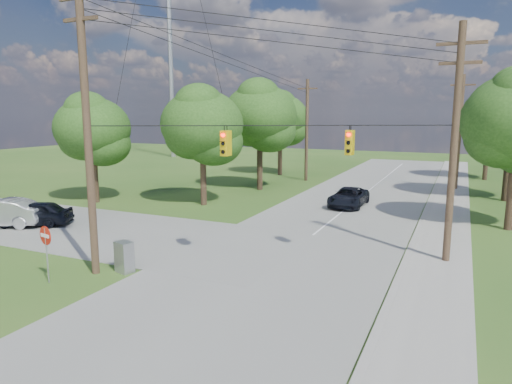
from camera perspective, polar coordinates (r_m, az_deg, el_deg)
The scene contains 20 objects.
ground at distance 17.80m, azimuth -9.22°, elevation -12.43°, with size 140.00×140.00×0.00m, color #2B521B.
main_road at distance 21.10m, azimuth 3.02°, elevation -8.68°, with size 10.00×100.00×0.03m, color gray.
sidewalk_east at distance 19.81m, azimuth 21.70°, elevation -10.50°, with size 2.60×100.00×0.12m, color #9E9B94.
pole_sw at distance 19.74m, azimuth -20.38°, elevation 7.83°, with size 2.00×0.32×12.00m.
pole_ne at distance 21.69m, azimuth 23.55°, elevation 5.74°, with size 2.00×0.32×10.50m.
pole_north_e at distance 43.69m, azimuth 24.09°, elevation 6.89°, with size 2.00×0.32×10.00m.
pole_north_w at distance 45.95m, azimuth 6.36°, elevation 7.78°, with size 2.00×0.32×10.00m.
power_lines at distance 26.48m, azimuth 7.52°, elevation 15.04°, with size 13.93×29.62×4.93m.
traffic_signals at distance 19.32m, azimuth 4.09°, elevation 6.21°, with size 4.91×3.27×1.05m.
radio_mast at distance 74.23m, azimuth -10.83°, elevation 21.92°, with size 0.70×0.70×45.00m, color gray.
tree_w_near at distance 33.46m, azimuth -6.73°, elevation 8.40°, with size 6.00×6.00×8.40m.
tree_w_mid at distance 40.10m, azimuth 0.48°, elevation 9.63°, with size 6.40×6.40×9.22m.
tree_w_far at distance 50.10m, azimuth 3.06°, elevation 9.27°, with size 6.00×6.00×8.73m.
tree_e_far at distance 51.71m, azimuth 27.15°, elevation 7.87°, with size 5.80×5.80×8.32m.
tree_cross_n at distance 36.37m, azimuth -19.77°, elevation 7.49°, with size 5.60×5.60×7.91m.
car_cross_dark at distance 30.47m, azimuth -25.98°, elevation -2.42°, with size 1.75×4.36×1.48m, color black.
car_cross_silver at distance 31.11m, azimuth -29.29°, elevation -2.29°, with size 1.75×5.01×1.65m, color #A5A6AC.
car_main_north at distance 33.78m, azimuth 11.50°, elevation -0.63°, with size 2.23×4.84×1.34m, color black.
control_cabinet at distance 20.37m, azimuth -16.14°, elevation -7.81°, with size 0.74×0.53×1.34m, color gray.
do_not_enter_sign at distance 19.92m, azimuth -24.79°, elevation -5.64°, with size 0.77×0.20×2.34m.
Camera 1 is at (9.25, -13.66, 6.69)m, focal length 32.00 mm.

